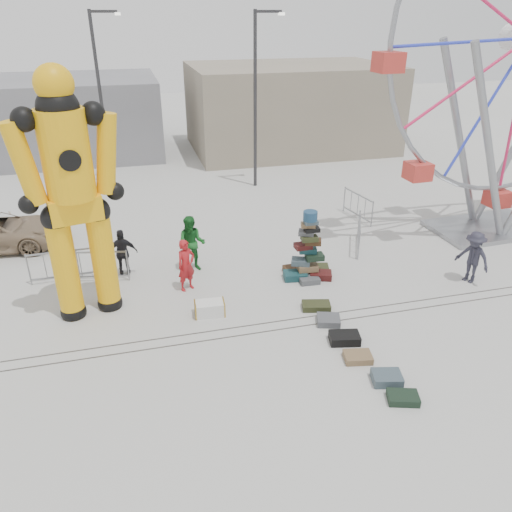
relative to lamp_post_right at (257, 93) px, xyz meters
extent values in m
plane|color=#9E9E99|center=(-3.09, -13.00, -4.48)|extent=(90.00, 90.00, 0.00)
cube|color=#47443F|center=(-3.09, -12.40, -4.48)|extent=(40.00, 0.04, 0.01)
cube|color=#47443F|center=(-3.09, -12.00, -4.48)|extent=(40.00, 0.04, 0.01)
cube|color=gray|center=(3.91, 7.00, -1.98)|extent=(12.00, 8.00, 5.00)
cube|color=gray|center=(-9.09, 9.00, -2.28)|extent=(10.00, 8.00, 4.40)
cylinder|color=#2D2D30|center=(-0.09, 0.00, -0.48)|extent=(0.16, 0.16, 8.00)
cube|color=#2D2D30|center=(0.51, 0.00, 3.42)|extent=(1.20, 0.15, 0.12)
cube|color=silver|center=(1.11, 0.00, 3.32)|extent=(0.25, 0.25, 0.12)
cylinder|color=#2D2D30|center=(-7.09, 2.00, -0.48)|extent=(0.16, 0.16, 8.00)
cube|color=#2D2D30|center=(-6.49, 2.00, 3.42)|extent=(1.20, 0.15, 0.12)
cube|color=silver|center=(-5.89, 2.00, 3.32)|extent=(0.25, 0.25, 0.12)
cube|color=#173F45|center=(-1.23, -9.74, -4.36)|extent=(0.82, 0.62, 0.25)
cube|color=#451312|center=(-0.40, -9.90, -4.37)|extent=(0.83, 0.69, 0.23)
cube|color=#402714|center=(-1.14, -9.28, -4.38)|extent=(0.67, 0.46, 0.21)
cube|color=#32371B|center=(-0.31, -9.44, -4.37)|extent=(0.78, 0.63, 0.23)
cube|color=#505257|center=(-0.87, -10.10, -4.39)|extent=(0.66, 0.46, 0.19)
cube|color=black|center=(-0.69, -9.17, -4.38)|extent=(0.72, 0.59, 0.21)
cube|color=brown|center=(-0.79, -9.68, -4.13)|extent=(0.70, 0.52, 0.21)
cube|color=#40525C|center=(-1.01, -9.61, -3.94)|extent=(0.71, 0.61, 0.19)
cube|color=black|center=(-0.59, -9.74, -3.75)|extent=(0.61, 0.44, 0.19)
cube|color=#173F45|center=(-0.76, -9.54, -3.57)|extent=(0.64, 0.50, 0.17)
cube|color=#451312|center=(-0.93, -9.56, -3.40)|extent=(0.57, 0.40, 0.17)
cube|color=#402714|center=(-0.64, -9.66, -3.23)|extent=(0.61, 0.51, 0.17)
cube|color=#32371B|center=(-0.80, -9.73, -3.07)|extent=(0.56, 0.40, 0.15)
cube|color=#505257|center=(-0.86, -9.59, -2.92)|extent=(0.58, 0.50, 0.15)
cube|color=black|center=(-0.71, -9.70, -2.78)|extent=(0.49, 0.35, 0.13)
cube|color=brown|center=(-0.82, -9.63, -2.64)|extent=(0.52, 0.42, 0.13)
cube|color=#40525C|center=(-0.76, -9.72, -2.52)|extent=(0.44, 0.29, 0.11)
cylinder|color=navy|center=(-0.79, -9.68, -2.31)|extent=(0.45, 0.45, 0.30)
sphere|color=black|center=(-8.16, -10.23, -4.34)|extent=(0.73, 0.73, 0.73)
cylinder|color=#F3AD0D|center=(-8.16, -10.23, -2.95)|extent=(0.67, 0.67, 3.06)
sphere|color=black|center=(-8.16, -10.23, -1.42)|extent=(0.77, 0.77, 0.77)
sphere|color=black|center=(-7.13, -9.99, -4.34)|extent=(0.73, 0.73, 0.73)
cylinder|color=#F3AD0D|center=(-7.13, -9.99, -2.95)|extent=(0.67, 0.67, 3.06)
sphere|color=black|center=(-7.13, -9.99, -1.42)|extent=(0.77, 0.77, 0.77)
cube|color=#F3AD0D|center=(-7.65, -10.11, -1.23)|extent=(1.48, 1.06, 0.67)
cylinder|color=#F3AD0D|center=(-7.65, -10.11, 0.20)|extent=(1.24, 1.24, 2.30)
sphere|color=black|center=(-7.65, -10.11, 1.35)|extent=(1.05, 1.05, 1.05)
sphere|color=#F3AD0D|center=(-7.65, -10.11, 1.93)|extent=(0.96, 0.96, 0.96)
sphere|color=black|center=(-8.44, -10.30, 1.16)|extent=(0.61, 0.61, 0.61)
cylinder|color=#F3AD0D|center=(-8.62, -10.34, 0.11)|extent=(0.88, 0.67, 2.15)
sphere|color=black|center=(-8.72, -10.36, -0.94)|extent=(0.50, 0.50, 0.50)
sphere|color=black|center=(-6.85, -9.92, 1.16)|extent=(0.61, 0.61, 0.61)
cylinder|color=#F3AD0D|center=(-6.67, -9.87, 0.11)|extent=(0.88, 0.67, 2.15)
sphere|color=black|center=(-6.58, -9.85, -0.94)|extent=(0.50, 0.50, 0.50)
cube|color=gray|center=(7.55, -7.81, -4.39)|extent=(4.56, 2.86, 0.18)
cylinder|color=gray|center=(6.16, -8.67, -0.93)|extent=(3.10, 0.40, 7.21)
cylinder|color=gray|center=(6.09, -7.07, -0.93)|extent=(3.10, 0.40, 7.21)
cube|color=red|center=(7.55, -7.81, -3.15)|extent=(0.83, 0.83, 0.62)
cube|color=silver|center=(-4.32, -11.14, -4.28)|extent=(0.90, 0.56, 0.41)
cube|color=#32371B|center=(-1.21, -11.63, -4.39)|extent=(0.92, 0.66, 0.19)
cube|color=#505257|center=(-1.14, -12.44, -4.38)|extent=(0.78, 0.74, 0.20)
cube|color=black|center=(-1.06, -13.38, -4.36)|extent=(0.89, 0.67, 0.25)
cube|color=brown|center=(-1.04, -14.17, -4.39)|extent=(0.77, 0.63, 0.18)
cube|color=#40525C|center=(-0.73, -15.11, -4.37)|extent=(0.80, 0.69, 0.23)
cube|color=black|center=(-0.68, -15.80, -4.39)|extent=(0.80, 0.65, 0.19)
imported|color=#A2171B|center=(-4.75, -9.51, -3.63)|extent=(0.74, 0.64, 1.70)
imported|color=#175E21|center=(-4.40, -8.23, -3.52)|extent=(1.11, 0.97, 1.93)
imported|color=black|center=(-6.65, -8.02, -3.67)|extent=(0.96, 0.43, 1.62)
imported|color=#252431|center=(4.22, -11.29, -3.61)|extent=(1.05, 1.29, 1.74)
camera|label=1|loc=(-6.09, -23.38, 3.53)|focal=35.00mm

